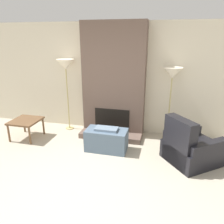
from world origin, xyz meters
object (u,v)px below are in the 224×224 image
(armchair, at_px, (190,149))
(floor_lamp_right, at_px, (172,75))
(side_table, at_px, (26,122))
(floor_lamp_left, at_px, (66,67))
(ottoman, at_px, (106,140))

(armchair, height_order, floor_lamp_right, floor_lamp_right)
(armchair, bearing_deg, side_table, 49.50)
(floor_lamp_right, bearing_deg, armchair, -65.83)
(floor_lamp_left, bearing_deg, floor_lamp_right, -0.00)
(ottoman, relative_size, armchair, 0.69)
(floor_lamp_right, bearing_deg, side_table, -166.64)
(side_table, bearing_deg, armchair, -2.76)
(armchair, xyz_separation_m, side_table, (-3.61, 0.17, 0.12))
(floor_lamp_left, relative_size, floor_lamp_right, 1.07)
(armchair, relative_size, side_table, 1.92)
(floor_lamp_right, bearing_deg, floor_lamp_left, 180.00)
(floor_lamp_left, bearing_deg, side_table, -133.88)
(armchair, height_order, side_table, armchair)
(armchair, height_order, floor_lamp_left, floor_lamp_left)
(armchair, bearing_deg, floor_lamp_right, -13.57)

